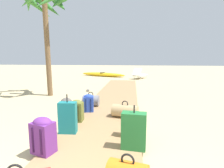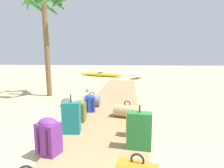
{
  "view_description": "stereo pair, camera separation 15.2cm",
  "coord_description": "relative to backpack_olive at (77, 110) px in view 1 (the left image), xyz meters",
  "views": [
    {
      "loc": [
        0.65,
        -0.9,
        1.59
      ],
      "look_at": [
        -0.16,
        6.0,
        0.55
      ],
      "focal_mm": 28.72,
      "sensor_mm": 36.0,
      "label": 1
    },
    {
      "loc": [
        0.5,
        -0.92,
        1.59
      ],
      "look_at": [
        -0.16,
        6.0,
        0.55
      ],
      "focal_mm": 28.72,
      "sensor_mm": 36.0,
      "label": 2
    }
  ],
  "objects": [
    {
      "name": "backpack_blue",
      "position": [
        0.09,
        0.78,
        -0.01
      ],
      "size": [
        0.31,
        0.27,
        0.49
      ],
      "color": "#2847B7",
      "rests_on": "boardwalk"
    },
    {
      "name": "ground_plane",
      "position": [
        0.65,
        1.28,
        -0.35
      ],
      "size": [
        60.0,
        60.0,
        0.0
      ],
      "primitive_type": "plane",
      "color": "tan"
    },
    {
      "name": "duffel_bag_tan",
      "position": [
        1.12,
        0.41,
        -0.11
      ],
      "size": [
        0.7,
        0.45,
        0.43
      ],
      "color": "tan",
      "rests_on": "boardwalk"
    },
    {
      "name": "rock_left_far",
      "position": [
        -0.78,
        4.09,
        -0.29
      ],
      "size": [
        0.2,
        0.22,
        0.12
      ],
      "primitive_type": "ellipsoid",
      "rotation": [
        0.0,
        0.0,
        1.25
      ],
      "color": "slate",
      "rests_on": "ground"
    },
    {
      "name": "rock_left_near",
      "position": [
        -0.87,
        1.56,
        -0.22
      ],
      "size": [
        0.43,
        0.41,
        0.27
      ],
      "primitive_type": "ellipsoid",
      "rotation": [
        0.0,
        0.0,
        0.21
      ],
      "color": "#5B5651",
      "rests_on": "ground"
    },
    {
      "name": "suitcase_teal",
      "position": [
        0.03,
        -0.68,
        0.05
      ],
      "size": [
        0.36,
        0.2,
        0.79
      ],
      "color": "#197A7F",
      "rests_on": "boardwalk"
    },
    {
      "name": "lounge_chair",
      "position": [
        1.79,
        9.44,
        -0.02
      ],
      "size": [
        1.23,
        1.63,
        0.81
      ],
      "color": "white",
      "rests_on": "ground"
    },
    {
      "name": "suitcase_green",
      "position": [
        1.34,
        -1.16,
        0.04
      ],
      "size": [
        0.42,
        0.24,
        0.74
      ],
      "color": "#237538",
      "rests_on": "boardwalk"
    },
    {
      "name": "backpack_yellow",
      "position": [
        1.27,
        -0.69,
        -0.01
      ],
      "size": [
        0.33,
        0.26,
        0.5
      ],
      "color": "gold",
      "rests_on": "boardwalk"
    },
    {
      "name": "boardwalk",
      "position": [
        0.65,
        2.37,
        -0.31
      ],
      "size": [
        1.64,
        10.9,
        0.08
      ],
      "primitive_type": "cube",
      "color": "#9E7A51",
      "rests_on": "ground"
    },
    {
      "name": "backpack_purple",
      "position": [
        -0.09,
        -1.46,
        0.04
      ],
      "size": [
        0.4,
        0.34,
        0.59
      ],
      "color": "#6B2D84",
      "rests_on": "boardwalk"
    },
    {
      "name": "duffel_bag_grey",
      "position": [
        0.01,
        1.38,
        -0.1
      ],
      "size": [
        0.51,
        0.35,
        0.45
      ],
      "color": "slate",
      "rests_on": "boardwalk"
    },
    {
      "name": "palm_tree_far_left",
      "position": [
        -2.09,
        2.96,
        3.13
      ],
      "size": [
        2.32,
        2.27,
        4.27
      ],
      "color": "brown",
      "rests_on": "ground"
    },
    {
      "name": "backpack_olive",
      "position": [
        0.0,
        0.0,
        0.0
      ],
      "size": [
        0.28,
        0.27,
        0.52
      ],
      "color": "olive",
      "rests_on": "boardwalk"
    },
    {
      "name": "kayak",
      "position": [
        -1.21,
        10.76,
        -0.19
      ],
      "size": [
        4.06,
        2.11,
        0.33
      ],
      "color": "gold",
      "rests_on": "ground"
    }
  ]
}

